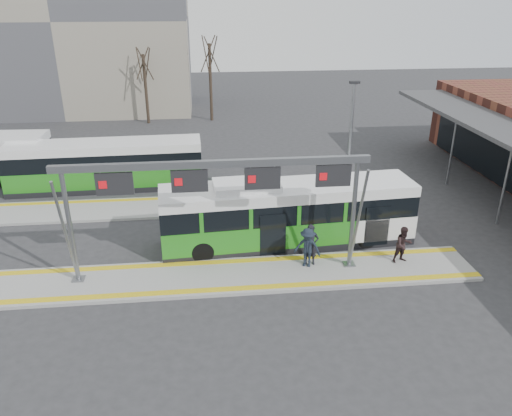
{
  "coord_description": "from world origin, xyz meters",
  "views": [
    {
      "loc": [
        -0.85,
        -18.93,
        11.66
      ],
      "look_at": [
        1.52,
        3.0,
        1.98
      ],
      "focal_mm": 35.0,
      "sensor_mm": 36.0,
      "label": 1
    }
  ],
  "objects_px": {
    "gantry": "(218,185)",
    "passenger_a": "(311,245)",
    "passenger_c": "(307,248)",
    "passenger_b": "(403,245)",
    "hero_bus": "(287,215)"
  },
  "relations": [
    {
      "from": "hero_bus",
      "to": "passenger_b",
      "type": "relative_size",
      "value": 7.17
    },
    {
      "from": "hero_bus",
      "to": "passenger_c",
      "type": "distance_m",
      "value": 2.68
    },
    {
      "from": "hero_bus",
      "to": "passenger_b",
      "type": "xyz_separation_m",
      "value": [
        4.92,
        -2.68,
        -0.53
      ]
    },
    {
      "from": "gantry",
      "to": "passenger_a",
      "type": "xyz_separation_m",
      "value": [
        4.1,
        0.34,
        -3.19
      ]
    },
    {
      "from": "gantry",
      "to": "hero_bus",
      "type": "bearing_deg",
      "value": 38.84
    },
    {
      "from": "gantry",
      "to": "passenger_a",
      "type": "height_order",
      "value": "gantry"
    },
    {
      "from": "gantry",
      "to": "passenger_a",
      "type": "bearing_deg",
      "value": 4.77
    },
    {
      "from": "passenger_b",
      "to": "passenger_a",
      "type": "bearing_deg",
      "value": 164.47
    },
    {
      "from": "passenger_c",
      "to": "passenger_a",
      "type": "bearing_deg",
      "value": 67.31
    },
    {
      "from": "passenger_a",
      "to": "gantry",
      "type": "bearing_deg",
      "value": -169.78
    },
    {
      "from": "passenger_a",
      "to": "passenger_b",
      "type": "bearing_deg",
      "value": 1.72
    },
    {
      "from": "passenger_b",
      "to": "passenger_c",
      "type": "bearing_deg",
      "value": 167.05
    },
    {
      "from": "gantry",
      "to": "passenger_b",
      "type": "xyz_separation_m",
      "value": [
        8.33,
        0.06,
        -3.28
      ]
    },
    {
      "from": "gantry",
      "to": "passenger_a",
      "type": "distance_m",
      "value": 5.2
    },
    {
      "from": "gantry",
      "to": "hero_bus",
      "type": "distance_m",
      "value": 5.17
    }
  ]
}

